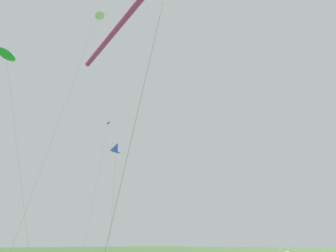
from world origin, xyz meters
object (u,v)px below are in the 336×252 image
Objects in this scene: small_kite_box_yellow at (116,147)px; small_kite_streamer_purple at (107,130)px; small_kite_delta_white at (6,56)px; small_kite_stunt_black at (99,14)px.

small_kite_streamer_purple is at bearing -128.91° from small_kite_box_yellow.
small_kite_box_yellow is (12.88, 4.66, -1.42)m from small_kite_delta_white.
small_kite_stunt_black is 10.08m from small_kite_delta_white.
small_kite_streamer_purple is 7.95m from small_kite_box_yellow.
small_kite_streamer_purple is at bearing -160.67° from small_kite_stunt_black.
small_kite_stunt_black is 1.27× the size of small_kite_streamer_purple.
small_kite_delta_white is at bearing -33.45° from small_kite_stunt_black.
small_kite_stunt_black is 15.65m from small_kite_streamer_purple.
small_kite_delta_white is 13.77m from small_kite_box_yellow.
small_kite_delta_white is 1.09× the size of small_kite_box_yellow.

